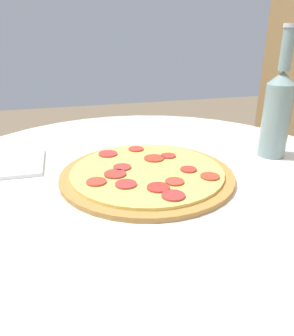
{
  "coord_description": "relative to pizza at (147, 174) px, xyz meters",
  "views": [
    {
      "loc": [
        0.63,
        -0.17,
        0.99
      ],
      "look_at": [
        0.04,
        -0.01,
        0.74
      ],
      "focal_mm": 35.0,
      "sensor_mm": 36.0,
      "label": 1
    }
  ],
  "objects": [
    {
      "name": "napkin",
      "position": [
        -0.14,
        -0.25,
        -0.0
      ],
      "size": [
        0.16,
        0.09,
        0.01
      ],
      "color": "white",
      "rests_on": "table"
    },
    {
      "name": "pizza",
      "position": [
        0.0,
        0.0,
        0.0
      ],
      "size": [
        0.35,
        0.35,
        0.02
      ],
      "color": "#B77F3D",
      "rests_on": "table"
    },
    {
      "name": "table",
      "position": [
        -0.04,
        0.01,
        -0.18
      ],
      "size": [
        0.95,
        0.95,
        0.72
      ],
      "color": "silver",
      "rests_on": "ground_plane"
    },
    {
      "name": "beer_bottle",
      "position": [
        -0.04,
        0.32,
        0.1
      ],
      "size": [
        0.06,
        0.06,
        0.29
      ],
      "color": "gray",
      "rests_on": "table"
    }
  ]
}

